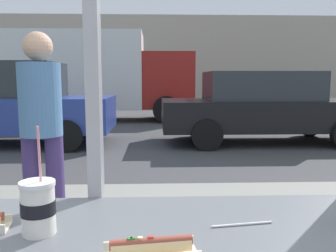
{
  "coord_description": "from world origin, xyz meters",
  "views": [
    {
      "loc": [
        0.22,
        -1.23,
        1.42
      ],
      "look_at": [
        0.35,
        2.1,
        0.98
      ],
      "focal_mm": 37.78,
      "sensor_mm": 36.0,
      "label": 1
    }
  ],
  "objects_px": {
    "soda_cup_left": "(38,207)",
    "parked_car_black": "(263,107)",
    "hotdog_tray_near": "(151,248)",
    "pedestrian": "(41,124)",
    "parked_car_blue": "(15,104)",
    "box_truck": "(85,73)"
  },
  "relations": [
    {
      "from": "parked_car_black",
      "to": "pedestrian",
      "type": "distance_m",
      "value": 6.13
    },
    {
      "from": "parked_car_blue",
      "to": "hotdog_tray_near",
      "type": "bearing_deg",
      "value": -66.55
    },
    {
      "from": "soda_cup_left",
      "to": "parked_car_blue",
      "type": "distance_m",
      "value": 7.44
    },
    {
      "from": "hotdog_tray_near",
      "to": "parked_car_black",
      "type": "height_order",
      "value": "parked_car_black"
    },
    {
      "from": "parked_car_black",
      "to": "box_truck",
      "type": "height_order",
      "value": "box_truck"
    },
    {
      "from": "box_truck",
      "to": "pedestrian",
      "type": "xyz_separation_m",
      "value": [
        1.57,
        -9.88,
        -0.57
      ]
    },
    {
      "from": "parked_car_blue",
      "to": "parked_car_black",
      "type": "xyz_separation_m",
      "value": [
        5.53,
        -0.0,
        -0.08
      ]
    },
    {
      "from": "hotdog_tray_near",
      "to": "parked_car_blue",
      "type": "distance_m",
      "value": 7.7
    },
    {
      "from": "box_truck",
      "to": "parked_car_blue",
      "type": "bearing_deg",
      "value": -97.52
    },
    {
      "from": "parked_car_black",
      "to": "soda_cup_left",
      "type": "bearing_deg",
      "value": -111.9
    },
    {
      "from": "soda_cup_left",
      "to": "hotdog_tray_near",
      "type": "height_order",
      "value": "soda_cup_left"
    },
    {
      "from": "parked_car_black",
      "to": "box_truck",
      "type": "relative_size",
      "value": 0.64
    },
    {
      "from": "pedestrian",
      "to": "hotdog_tray_near",
      "type": "bearing_deg",
      "value": -65.74
    },
    {
      "from": "soda_cup_left",
      "to": "hotdog_tray_near",
      "type": "bearing_deg",
      "value": -24.9
    },
    {
      "from": "hotdog_tray_near",
      "to": "pedestrian",
      "type": "distance_m",
      "value": 2.11
    },
    {
      "from": "soda_cup_left",
      "to": "parked_car_black",
      "type": "height_order",
      "value": "parked_car_black"
    },
    {
      "from": "hotdog_tray_near",
      "to": "pedestrian",
      "type": "height_order",
      "value": "pedestrian"
    },
    {
      "from": "box_truck",
      "to": "pedestrian",
      "type": "relative_size",
      "value": 4.43
    },
    {
      "from": "soda_cup_left",
      "to": "parked_car_black",
      "type": "bearing_deg",
      "value": 68.1
    },
    {
      "from": "box_truck",
      "to": "parked_car_black",
      "type": "bearing_deg",
      "value": -44.08
    },
    {
      "from": "parked_car_blue",
      "to": "parked_car_black",
      "type": "distance_m",
      "value": 5.53
    },
    {
      "from": "parked_car_black",
      "to": "pedestrian",
      "type": "xyz_separation_m",
      "value": [
        -3.33,
        -5.14,
        0.26
      ]
    }
  ]
}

